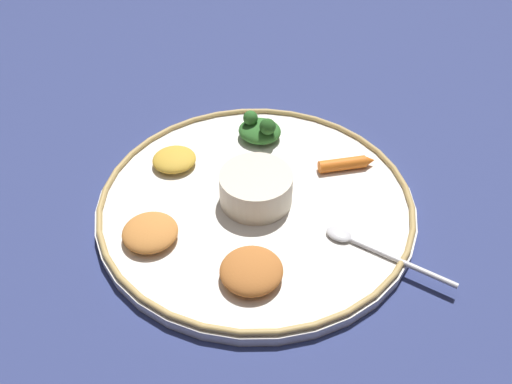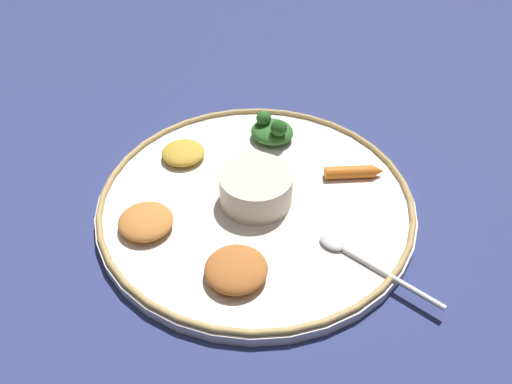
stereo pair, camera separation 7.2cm
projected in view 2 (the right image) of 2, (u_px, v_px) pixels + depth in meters
The scene contains 10 objects.
ground_plane at pixel (256, 208), 0.74m from camera, with size 2.40×2.40×0.00m, color navy.
platter at pixel (256, 204), 0.73m from camera, with size 0.43×0.43×0.01m, color white.
platter_rim at pixel (256, 198), 0.72m from camera, with size 0.43×0.43×0.01m, color tan.
center_bowl at pixel (256, 187), 0.71m from camera, with size 0.10×0.10×0.04m.
spoon at pixel (360, 258), 0.65m from camera, with size 0.17×0.06×0.01m.
greens_pile at pixel (272, 130), 0.82m from camera, with size 0.07×0.07×0.05m.
carrot_near_spoon at pixel (354, 172), 0.76m from camera, with size 0.08×0.05×0.02m.
mound_lentil_yellow at pixel (183, 153), 0.79m from camera, with size 0.06×0.06×0.02m, color gold.
mound_chickpea at pixel (236, 269), 0.62m from camera, with size 0.07×0.07×0.03m, color #B2662D.
mound_squash at pixel (146, 221), 0.68m from camera, with size 0.07×0.07×0.02m, color #C67A38.
Camera 2 is at (0.21, -0.48, 0.52)m, focal length 37.49 mm.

